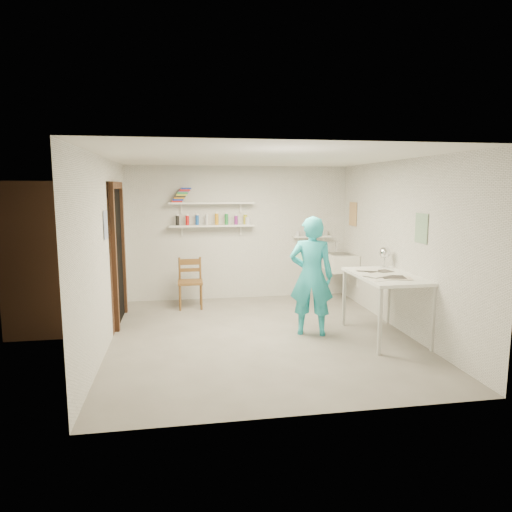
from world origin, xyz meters
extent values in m
cube|color=slate|center=(0.00, 0.00, -0.01)|extent=(4.00, 4.50, 0.02)
cube|color=silver|center=(0.00, 0.00, 2.41)|extent=(4.00, 4.50, 0.02)
cube|color=silver|center=(0.00, 2.26, 1.20)|extent=(4.00, 0.02, 2.40)
cube|color=silver|center=(0.00, -2.26, 1.20)|extent=(4.00, 0.02, 2.40)
cube|color=silver|center=(-2.01, 0.00, 1.20)|extent=(0.02, 4.50, 2.40)
cube|color=silver|center=(2.01, 0.00, 1.20)|extent=(0.02, 4.50, 2.40)
cube|color=black|center=(-1.99, 1.05, 1.00)|extent=(0.02, 0.90, 2.00)
cube|color=brown|center=(-2.70, 1.05, 1.05)|extent=(1.40, 1.50, 2.10)
cube|color=brown|center=(-1.97, 1.05, 2.05)|extent=(0.06, 1.05, 0.10)
cube|color=brown|center=(-1.97, 0.55, 1.00)|extent=(0.06, 0.10, 2.00)
cube|color=brown|center=(-1.97, 1.55, 1.00)|extent=(0.06, 0.10, 2.00)
cube|color=white|center=(-0.50, 2.13, 1.35)|extent=(1.50, 0.22, 0.03)
cube|color=white|center=(-0.50, 2.13, 1.75)|extent=(1.50, 0.22, 0.03)
cube|color=white|center=(1.35, 2.17, 1.12)|extent=(0.70, 0.14, 0.03)
cube|color=#334C7F|center=(-1.99, 0.05, 1.55)|extent=(0.01, 0.28, 0.36)
cube|color=#995933|center=(1.99, 1.80, 1.55)|extent=(0.01, 0.34, 0.42)
cube|color=#3F724C|center=(1.99, -0.55, 1.50)|extent=(0.01, 0.30, 0.38)
cube|color=white|center=(1.75, 1.70, 0.70)|extent=(0.48, 0.60, 0.30)
imported|color=#28BDCC|center=(0.69, -0.04, 0.82)|extent=(0.69, 0.56, 1.64)
cylinder|color=beige|center=(0.63, 0.17, 1.09)|extent=(0.29, 0.12, 0.29)
cube|color=brown|center=(-0.91, 1.66, 0.44)|extent=(0.42, 0.40, 0.88)
cube|color=white|center=(1.64, -0.34, 0.43)|extent=(0.78, 1.30, 0.87)
sphere|color=silver|center=(1.85, 0.18, 1.09)|extent=(0.16, 0.16, 0.16)
cylinder|color=black|center=(-1.11, 2.13, 1.45)|extent=(0.06, 0.06, 0.17)
cylinder|color=red|center=(-0.94, 2.13, 1.45)|extent=(0.06, 0.06, 0.17)
cylinder|color=blue|center=(-0.76, 2.13, 1.45)|extent=(0.06, 0.06, 0.17)
cylinder|color=white|center=(-0.59, 2.13, 1.45)|extent=(0.06, 0.06, 0.17)
cylinder|color=orange|center=(-0.41, 2.13, 1.45)|extent=(0.06, 0.06, 0.17)
cylinder|color=#268C3F|center=(-0.24, 2.13, 1.45)|extent=(0.06, 0.06, 0.17)
cylinder|color=#8C268C|center=(-0.06, 2.13, 1.45)|extent=(0.06, 0.06, 0.17)
cylinder|color=gold|center=(0.11, 2.13, 1.45)|extent=(0.06, 0.06, 0.17)
cube|color=red|center=(-1.10, 2.13, 1.78)|extent=(0.18, 0.14, 0.03)
cube|color=#1933A5|center=(-1.08, 2.13, 1.81)|extent=(0.18, 0.14, 0.03)
cube|color=orange|center=(-1.06, 2.13, 1.83)|extent=(0.18, 0.14, 0.03)
cube|color=black|center=(-1.04, 2.13, 1.86)|extent=(0.18, 0.14, 0.03)
cube|color=yellow|center=(-1.02, 2.13, 1.89)|extent=(0.18, 0.14, 0.03)
cube|color=#338C4C|center=(-1.00, 2.13, 1.92)|extent=(0.18, 0.14, 0.03)
cube|color=#8C3F8C|center=(-0.98, 2.13, 1.95)|extent=(0.18, 0.14, 0.03)
cube|color=red|center=(-0.96, 2.13, 1.97)|extent=(0.18, 0.14, 0.03)
cube|color=#1933A5|center=(-0.94, 2.13, 2.00)|extent=(0.18, 0.14, 0.03)
cylinder|color=silver|center=(1.14, 2.17, 1.18)|extent=(0.07, 0.07, 0.09)
cylinder|color=#335999|center=(1.28, 2.17, 1.18)|extent=(0.07, 0.07, 0.09)
cylinder|color=orange|center=(1.42, 2.17, 1.18)|extent=(0.07, 0.07, 0.09)
cylinder|color=#999999|center=(1.56, 2.17, 1.18)|extent=(0.07, 0.07, 0.09)
cube|color=silver|center=(1.64, -0.34, 0.87)|extent=(0.30, 0.22, 0.00)
cube|color=#4C4742|center=(1.64, -0.34, 0.87)|extent=(0.30, 0.22, 0.00)
cube|color=beige|center=(1.64, -0.34, 0.88)|extent=(0.30, 0.22, 0.00)
cube|color=#383330|center=(1.64, -0.34, 0.88)|extent=(0.30, 0.22, 0.00)
cube|color=silver|center=(1.64, -0.34, 0.89)|extent=(0.30, 0.22, 0.00)
cube|color=silver|center=(1.64, -0.34, 0.89)|extent=(0.30, 0.22, 0.00)
camera|label=1|loc=(-1.07, -5.94, 2.01)|focal=32.00mm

